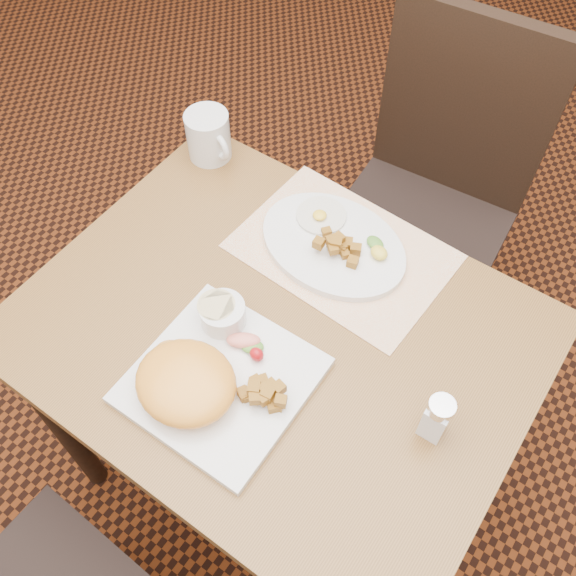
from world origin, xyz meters
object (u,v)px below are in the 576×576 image
at_px(table, 277,358).
at_px(chair_far, 433,190).
at_px(plate_square, 221,380).
at_px(coffee_mug, 209,136).
at_px(salt_shaker, 437,417).
at_px(plate_oval, 333,245).

bearing_deg(table, chair_far, 88.89).
distance_m(chair_far, plate_square, 0.84).
bearing_deg(coffee_mug, table, -36.94).
bearing_deg(coffee_mug, salt_shaker, -22.94).
bearing_deg(chair_far, plate_oval, 81.77).
bearing_deg(salt_shaker, plate_oval, 145.89).
bearing_deg(plate_square, coffee_mug, 130.66).
bearing_deg(table, salt_shaker, -2.04).
height_order(salt_shaker, coffee_mug, coffee_mug).
xyz_separation_m(plate_square, plate_oval, (-0.00, 0.35, 0.00)).
distance_m(table, salt_shaker, 0.36).
height_order(chair_far, plate_oval, chair_far).
bearing_deg(coffee_mug, chair_far, 44.70).
relative_size(table, chair_far, 0.93).
xyz_separation_m(salt_shaker, coffee_mug, (-0.70, 0.29, 0.00)).
height_order(plate_oval, coffee_mug, coffee_mug).
height_order(chair_far, salt_shaker, chair_far).
relative_size(table, plate_oval, 2.96).
height_order(plate_oval, salt_shaker, salt_shaker).
bearing_deg(plate_oval, coffee_mug, 169.42).
bearing_deg(coffee_mug, plate_square, -49.34).
relative_size(chair_far, salt_shaker, 9.70).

